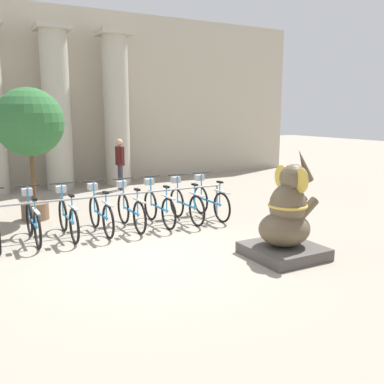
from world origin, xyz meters
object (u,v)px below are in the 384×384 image
at_px(bicycle_4, 130,210).
at_px(bicycle_6, 186,204).
at_px(bicycle_2, 68,217).
at_px(elephant_statue, 287,221).
at_px(bicycle_1, 33,221).
at_px(bicycle_3, 100,213).
at_px(bicycle_5, 159,206).
at_px(potted_tree, 29,126).
at_px(person_pedestrian, 120,160).
at_px(bicycle_7, 210,201).

bearing_deg(bicycle_4, bicycle_6, -1.19).
bearing_deg(bicycle_2, bicycle_6, -0.47).
bearing_deg(elephant_statue, bicycle_2, 135.25).
bearing_deg(bicycle_2, bicycle_1, 179.21).
bearing_deg(bicycle_4, bicycle_3, -179.14).
bearing_deg(bicycle_5, potted_tree, 142.39).
distance_m(bicycle_4, potted_tree, 3.06).
relative_size(bicycle_2, bicycle_3, 1.00).
bearing_deg(person_pedestrian, bicycle_5, -98.84).
distance_m(bicycle_1, bicycle_2, 0.67).
bearing_deg(bicycle_2, bicycle_4, 0.24).
distance_m(bicycle_2, bicycle_3, 0.67).
height_order(bicycle_3, bicycle_5, same).
bearing_deg(bicycle_1, bicycle_2, -0.79).
distance_m(bicycle_7, person_pedestrian, 4.67).
distance_m(bicycle_7, potted_tree, 4.50).
bearing_deg(bicycle_6, bicycle_1, 179.46).
bearing_deg(bicycle_2, potted_tree, 100.83).
relative_size(bicycle_1, bicycle_5, 1.00).
xyz_separation_m(bicycle_3, potted_tree, (-1.02, 1.84, 1.77)).
distance_m(bicycle_5, person_pedestrian, 4.67).
distance_m(bicycle_1, bicycle_6, 3.36).
bearing_deg(bicycle_5, bicycle_3, -179.09).
xyz_separation_m(elephant_statue, potted_tree, (-3.42, 4.88, 1.55)).
distance_m(bicycle_1, bicycle_7, 4.03).
bearing_deg(bicycle_5, bicycle_4, -179.04).
height_order(bicycle_2, bicycle_4, same).
distance_m(bicycle_1, person_pedestrian, 5.73).
bearing_deg(bicycle_2, elephant_statue, -44.75).
xyz_separation_m(bicycle_4, bicycle_7, (2.01, -0.00, 0.00)).
bearing_deg(potted_tree, bicycle_6, -31.51).
xyz_separation_m(bicycle_3, elephant_statue, (2.40, -3.04, 0.22)).
xyz_separation_m(bicycle_2, person_pedestrian, (2.73, 4.59, 0.57)).
relative_size(bicycle_7, person_pedestrian, 1.02).
xyz_separation_m(bicycle_2, bicycle_5, (2.01, 0.02, 0.00)).
bearing_deg(bicycle_3, elephant_statue, -51.72).
distance_m(bicycle_4, person_pedestrian, 4.83).
height_order(bicycle_1, bicycle_2, same).
height_order(bicycle_5, bicycle_7, same).
xyz_separation_m(bicycle_5, elephant_statue, (1.05, -3.06, 0.22)).
relative_size(bicycle_5, potted_tree, 0.55).
distance_m(bicycle_4, bicycle_5, 0.67).
relative_size(bicycle_3, person_pedestrian, 1.02).
distance_m(bicycle_2, bicycle_4, 1.34).
relative_size(person_pedestrian, potted_tree, 0.54).
height_order(bicycle_7, potted_tree, potted_tree).
xyz_separation_m(bicycle_1, bicycle_2, (0.67, -0.01, 0.00)).
bearing_deg(bicycle_6, potted_tree, 148.49).
height_order(bicycle_4, bicycle_6, same).
height_order(bicycle_7, person_pedestrian, person_pedestrian).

